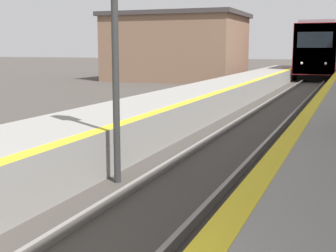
# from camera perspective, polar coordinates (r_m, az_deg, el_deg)

# --- Properties ---
(train) EXTENTS (2.84, 22.63, 4.28)m
(train) POSITION_cam_1_polar(r_m,az_deg,el_deg) (44.56, 18.52, 8.77)
(train) COLOR black
(train) RESTS_ON ground
(signal_near) EXTENTS (0.36, 0.31, 4.32)m
(signal_near) POSITION_cam_1_polar(r_m,az_deg,el_deg) (8.12, -6.59, 14.12)
(signal_near) COLOR #2D2D2D
(signal_near) RESTS_ON ground
(station_building) EXTENTS (9.71, 7.24, 4.87)m
(station_building) POSITION_cam_1_polar(r_m,az_deg,el_deg) (34.86, 1.06, 9.64)
(station_building) COLOR brown
(station_building) RESTS_ON ground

